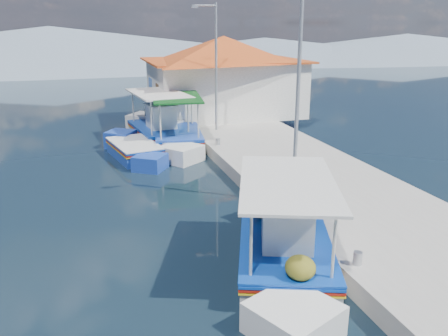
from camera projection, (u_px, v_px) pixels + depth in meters
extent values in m
plane|color=black|center=(163.00, 248.00, 12.14)|extent=(160.00, 160.00, 0.00)
cube|color=#9D9A93|center=(281.00, 159.00, 19.18)|extent=(5.00, 44.00, 0.50)
cylinder|color=#A5A8AD|center=(358.00, 258.00, 10.26)|extent=(0.20, 0.20, 0.30)
cylinder|color=#A5A8AD|center=(271.00, 186.00, 14.83)|extent=(0.20, 0.20, 0.30)
cylinder|color=#A5A8AD|center=(218.00, 142.00, 20.31)|extent=(0.20, 0.20, 0.30)
cylinder|color=#A5A8AD|center=(187.00, 116.00, 25.79)|extent=(0.20, 0.20, 0.30)
cube|color=silver|center=(285.00, 258.00, 11.20)|extent=(3.31, 4.48, 0.88)
cube|color=silver|center=(218.00, 218.00, 13.19)|extent=(1.94, 1.94, 0.97)
cube|color=silver|center=(376.00, 308.00, 9.24)|extent=(1.89, 1.89, 0.83)
cube|color=#0B3797|center=(285.00, 243.00, 11.08)|extent=(3.41, 4.61, 0.06)
cube|color=maroon|center=(285.00, 245.00, 11.10)|extent=(3.41, 4.61, 0.05)
cube|color=gold|center=(285.00, 248.00, 11.12)|extent=(3.41, 4.61, 0.04)
cube|color=#0B3797|center=(285.00, 240.00, 11.06)|extent=(3.41, 4.58, 0.05)
cube|color=brown|center=(285.00, 241.00, 11.07)|extent=(3.13, 4.34, 0.05)
cube|color=silver|center=(295.00, 225.00, 10.71)|extent=(1.47, 1.52, 1.02)
cube|color=silver|center=(296.00, 204.00, 10.55)|extent=(1.60, 1.64, 0.06)
cylinder|color=beige|center=(215.00, 199.00, 11.66)|extent=(0.06, 0.06, 1.48)
cylinder|color=beige|center=(264.00, 186.00, 12.60)|extent=(0.06, 0.06, 1.48)
cylinder|color=beige|center=(318.00, 249.00, 9.09)|extent=(0.06, 0.06, 1.48)
cylinder|color=beige|center=(369.00, 227.00, 10.04)|extent=(0.06, 0.06, 1.48)
cube|color=silver|center=(288.00, 182.00, 10.63)|extent=(3.40, 4.51, 0.06)
ellipsoid|color=#484A13|center=(239.00, 217.00, 11.76)|extent=(0.70, 0.77, 0.53)
ellipsoid|color=#484A13|center=(247.00, 207.00, 12.50)|extent=(0.59, 0.65, 0.44)
ellipsoid|color=#484A13|center=(348.00, 257.00, 9.84)|extent=(0.63, 0.69, 0.47)
sphere|color=#FD5608|center=(297.00, 198.00, 11.82)|extent=(0.37, 0.37, 0.37)
cube|color=silver|center=(178.00, 142.00, 21.99)|extent=(2.55, 4.03, 0.97)
cube|color=silver|center=(161.00, 129.00, 24.15)|extent=(2.05, 2.05, 1.07)
cube|color=silver|center=(198.00, 155.00, 19.86)|extent=(1.99, 1.99, 0.92)
cube|color=#0B3797|center=(178.00, 133.00, 21.86)|extent=(2.63, 4.15, 0.06)
cube|color=maroon|center=(178.00, 135.00, 21.88)|extent=(2.63, 4.15, 0.05)
cube|color=gold|center=(178.00, 136.00, 21.90)|extent=(2.63, 4.15, 0.04)
cube|color=#1B40A5|center=(178.00, 131.00, 21.84)|extent=(2.64, 4.12, 0.05)
cube|color=brown|center=(178.00, 132.00, 21.84)|extent=(2.38, 3.94, 0.05)
cylinder|color=beige|center=(150.00, 111.00, 22.65)|extent=(0.07, 0.07, 1.63)
cylinder|color=beige|center=(182.00, 108.00, 23.31)|extent=(0.07, 0.07, 1.63)
cylinder|color=beige|center=(172.00, 123.00, 19.90)|extent=(0.07, 0.07, 1.63)
cylinder|color=beige|center=(207.00, 119.00, 20.56)|extent=(0.07, 0.07, 1.63)
cube|color=#0E4617|center=(177.00, 97.00, 21.36)|extent=(2.65, 4.05, 0.07)
cube|color=#1B40A5|center=(135.00, 153.00, 20.21)|extent=(2.18, 3.30, 0.85)
cube|color=#1B40A5|center=(138.00, 140.00, 22.12)|extent=(1.61, 1.61, 0.94)
cube|color=#1B40A5|center=(130.00, 167.00, 18.34)|extent=(1.56, 1.56, 0.80)
cube|color=#0B3797|center=(134.00, 144.00, 20.10)|extent=(2.24, 3.40, 0.05)
cube|color=maroon|center=(134.00, 146.00, 20.12)|extent=(2.24, 3.40, 0.04)
cube|color=gold|center=(134.00, 147.00, 20.14)|extent=(2.24, 3.40, 0.04)
cube|color=silver|center=(134.00, 143.00, 20.08)|extent=(2.25, 3.38, 0.04)
cube|color=brown|center=(134.00, 144.00, 20.09)|extent=(2.04, 3.22, 0.04)
cube|color=silver|center=(160.00, 137.00, 22.94)|extent=(2.63, 4.36, 0.98)
cube|color=silver|center=(158.00, 123.00, 25.50)|extent=(2.18, 2.18, 1.08)
cube|color=silver|center=(163.00, 151.00, 20.43)|extent=(2.12, 2.12, 0.92)
cube|color=#0B3797|center=(160.00, 128.00, 22.81)|extent=(2.71, 4.49, 0.06)
cube|color=maroon|center=(160.00, 130.00, 22.83)|extent=(2.71, 4.49, 0.05)
cube|color=gold|center=(160.00, 131.00, 22.85)|extent=(2.71, 4.49, 0.04)
cube|color=#0B3797|center=(160.00, 127.00, 22.78)|extent=(2.72, 4.46, 0.05)
cube|color=brown|center=(160.00, 127.00, 22.79)|extent=(2.45, 4.26, 0.05)
cube|color=silver|center=(160.00, 117.00, 22.34)|extent=(1.34, 1.47, 1.13)
cube|color=silver|center=(159.00, 105.00, 22.16)|extent=(1.45, 1.58, 0.06)
cylinder|color=beige|center=(141.00, 105.00, 24.04)|extent=(0.07, 0.07, 1.64)
cylinder|color=beige|center=(174.00, 104.00, 24.33)|extent=(0.07, 0.07, 1.64)
cylinder|color=beige|center=(141.00, 118.00, 20.77)|extent=(0.07, 0.07, 1.64)
cylinder|color=beige|center=(180.00, 117.00, 21.06)|extent=(0.07, 0.07, 1.64)
cube|color=silver|center=(158.00, 94.00, 22.31)|extent=(2.74, 4.38, 0.07)
cube|color=white|center=(224.00, 88.00, 26.97)|extent=(8.00, 6.00, 3.00)
cube|color=#B73C19|center=(224.00, 60.00, 26.51)|extent=(8.64, 6.48, 0.10)
pyramid|color=#B73C19|center=(224.00, 49.00, 26.32)|extent=(10.49, 10.49, 1.40)
cube|color=brown|center=(158.00, 102.00, 25.10)|extent=(0.06, 1.00, 2.00)
cube|color=#0B3797|center=(151.00, 85.00, 27.20)|extent=(0.06, 1.20, 0.90)
cylinder|color=#A5A8AD|center=(298.00, 95.00, 14.20)|extent=(0.12, 0.12, 6.00)
cylinder|color=#A5A8AD|center=(216.00, 68.00, 22.43)|extent=(0.12, 0.12, 6.00)
cylinder|color=#A5A8AD|center=(205.00, 5.00, 21.44)|extent=(1.00, 0.08, 0.08)
cube|color=#A5A8AD|center=(195.00, 6.00, 21.32)|extent=(0.30, 0.14, 0.14)
cone|color=slate|center=(51.00, 48.00, 61.18)|extent=(96.00, 96.00, 5.50)
cone|color=slate|center=(264.00, 51.00, 69.77)|extent=(76.80, 76.80, 3.80)
cone|color=slate|center=(407.00, 47.00, 76.66)|extent=(89.60, 89.60, 4.20)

